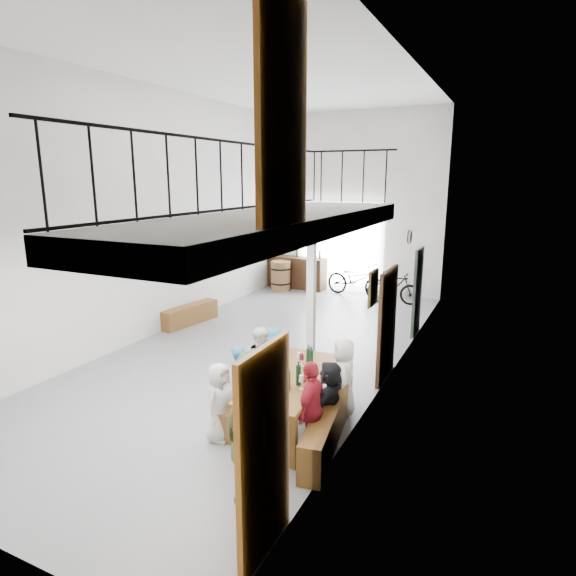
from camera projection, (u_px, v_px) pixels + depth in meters
The scene contains 24 objects.
floor at pixel (262, 350), 10.13m from camera, with size 12.00×12.00×0.00m, color slate.
room_walls at pixel (260, 177), 9.33m from camera, with size 12.00×12.00×12.00m.
gateway_portal at pixel (340, 247), 15.21m from camera, with size 2.80×0.08×2.80m, color white.
right_wall_decor at pixel (363, 305), 6.96m from camera, with size 0.07×8.28×5.07m.
balcony at pixel (279, 226), 5.88m from camera, with size 1.52×5.62×4.00m.
tasting_table at pixel (292, 382), 6.84m from camera, with size 1.05×2.24×0.79m.
bench_inner at pixel (252, 402), 7.33m from camera, with size 0.29×1.81×0.42m, color brown.
bench_wall at pixel (329, 422), 6.60m from camera, with size 0.29×2.27×0.52m, color brown.
tableware at pixel (295, 369), 6.70m from camera, with size 0.63×1.25×0.35m.
side_bench at pixel (190, 314), 11.90m from camera, with size 0.36×1.66×0.47m, color brown.
oak_barrel at pixel (281, 276), 15.40m from camera, with size 0.64×0.64×0.94m.
serving_counter at pixel (297, 272), 15.72m from camera, with size 1.93×0.54×1.02m, color #382110.
counter_bottles at pixel (297, 253), 15.58m from camera, with size 1.68×0.20×0.28m.
guest_left_a at pixel (220, 402), 6.56m from camera, with size 0.54×0.35×1.11m, color silver.
guest_left_b at pixel (242, 384), 7.03m from camera, with size 0.43×0.28×1.18m, color #25607C.
guest_left_c at pixel (263, 366), 7.58m from camera, with size 0.62×0.48×1.28m, color silver.
guest_left_d at pixel (272, 361), 7.95m from camera, with size 0.74×0.43×1.15m, color #25607C.
guest_right_a at pixel (311, 408), 6.21m from camera, with size 0.75×0.31×1.28m, color #A51C2C.
guest_right_b at pixel (330, 399), 6.63m from camera, with size 1.03×0.33×1.11m, color black.
guest_right_c at pixel (343, 377), 7.28m from camera, with size 0.58×0.38×1.20m, color silver.
host_standing at pixel (250, 432), 5.12m from camera, with size 0.66×0.43×1.80m, color #4D5630.
potted_plant at pixel (386, 346), 9.69m from camera, with size 0.42×0.37×0.47m, color #22501E.
bicycle_near at pixel (356, 280), 14.58m from camera, with size 0.68×1.96×1.03m, color black.
bicycle_far at pixel (394, 288), 13.71m from camera, with size 0.44×1.56×0.94m, color black.
Camera 1 is at (4.61, -8.41, 3.55)m, focal length 30.00 mm.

